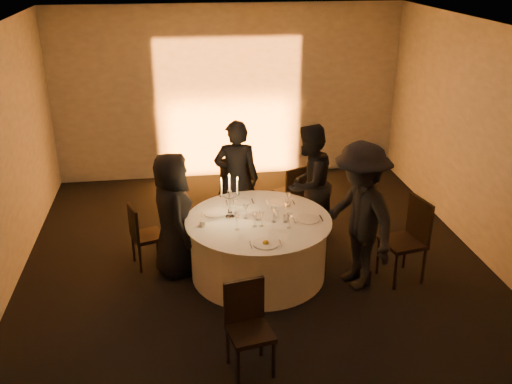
{
  "coord_description": "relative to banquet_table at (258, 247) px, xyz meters",
  "views": [
    {
      "loc": [
        -0.93,
        -6.2,
        3.84
      ],
      "look_at": [
        0.0,
        0.2,
        1.05
      ],
      "focal_mm": 40.0,
      "sensor_mm": 36.0,
      "label": 1
    }
  ],
  "objects": [
    {
      "name": "wine_glass_b",
      "position": [
        0.01,
        -0.19,
        0.52
      ],
      "size": [
        0.07,
        0.07,
        0.19
      ],
      "color": "silver",
      "rests_on": "banquet_table"
    },
    {
      "name": "plate_front",
      "position": [
        -0.01,
        -0.64,
        0.4
      ],
      "size": [
        0.36,
        0.29,
        0.08
      ],
      "color": "white",
      "rests_on": "banquet_table"
    },
    {
      "name": "guest_left",
      "position": [
        -1.03,
        0.22,
        0.42
      ],
      "size": [
        0.66,
        0.87,
        1.6
      ],
      "primitive_type": "imported",
      "rotation": [
        0.0,
        0.0,
        1.78
      ],
      "color": "black",
      "rests_on": "floor"
    },
    {
      "name": "chair_back_right",
      "position": [
        0.74,
        1.51,
        0.09
      ],
      "size": [
        0.49,
        0.5,
        0.85
      ],
      "rotation": [
        0.0,
        0.0,
        -2.72
      ],
      "color": "black",
      "rests_on": "floor"
    },
    {
      "name": "tumbler_a",
      "position": [
        0.22,
        0.02,
        0.43
      ],
      "size": [
        0.07,
        0.07,
        0.09
      ],
      "primitive_type": "cylinder",
      "color": "silver",
      "rests_on": "banquet_table"
    },
    {
      "name": "wall_back",
      "position": [
        0.0,
        3.5,
        1.12
      ],
      "size": [
        7.0,
        0.0,
        7.0
      ],
      "primitive_type": "plane",
      "rotation": [
        1.57,
        0.0,
        0.0
      ],
      "color": "#A4A098",
      "rests_on": "floor"
    },
    {
      "name": "chair_front",
      "position": [
        -0.36,
        -1.7,
        0.14
      ],
      "size": [
        0.47,
        0.48,
        0.93
      ],
      "rotation": [
        0.0,
        0.0,
        0.19
      ],
      "color": "black",
      "rests_on": "floor"
    },
    {
      "name": "candelabra",
      "position": [
        -0.34,
        0.1,
        0.59
      ],
      "size": [
        0.24,
        0.12,
        0.58
      ],
      "color": "silver",
      "rests_on": "banquet_table"
    },
    {
      "name": "plate_right",
      "position": [
        0.6,
        -0.09,
        0.39
      ],
      "size": [
        0.36,
        0.29,
        0.01
      ],
      "color": "white",
      "rests_on": "banquet_table"
    },
    {
      "name": "wall_right",
      "position": [
        3.0,
        0.0,
        1.12
      ],
      "size": [
        0.0,
        7.0,
        7.0
      ],
      "primitive_type": "plane",
      "rotation": [
        1.57,
        0.0,
        -1.57
      ],
      "color": "#A4A098",
      "rests_on": "floor"
    },
    {
      "name": "plate_back_left",
      "position": [
        -0.17,
        0.54,
        0.39
      ],
      "size": [
        0.36,
        0.3,
        0.01
      ],
      "color": "white",
      "rests_on": "banquet_table"
    },
    {
      "name": "floor",
      "position": [
        0.0,
        0.0,
        -0.38
      ],
      "size": [
        7.0,
        7.0,
        0.0
      ],
      "primitive_type": "plane",
      "color": "black",
      "rests_on": "ground"
    },
    {
      "name": "wall_front",
      "position": [
        0.0,
        -3.5,
        1.12
      ],
      "size": [
        7.0,
        0.0,
        7.0
      ],
      "primitive_type": "plane",
      "rotation": [
        -1.57,
        0.0,
        0.0
      ],
      "color": "#A4A098",
      "rests_on": "floor"
    },
    {
      "name": "chair_right",
      "position": [
        1.82,
        -0.34,
        0.22
      ],
      "size": [
        0.55,
        0.55,
        1.06
      ],
      "rotation": [
        0.0,
        0.0,
        -1.37
      ],
      "color": "black",
      "rests_on": "floor"
    },
    {
      "name": "chair_left",
      "position": [
        -1.44,
        0.42,
        0.09
      ],
      "size": [
        0.47,
        0.47,
        0.86
      ],
      "rotation": [
        0.0,
        0.0,
        1.88
      ],
      "color": "black",
      "rests_on": "floor"
    },
    {
      "name": "wine_glass_g",
      "position": [
        0.33,
        -0.28,
        0.52
      ],
      "size": [
        0.07,
        0.07,
        0.19
      ],
      "color": "silver",
      "rests_on": "banquet_table"
    },
    {
      "name": "guest_back_left",
      "position": [
        -0.14,
        1.11,
        0.47
      ],
      "size": [
        0.67,
        0.49,
        1.72
      ],
      "primitive_type": "imported",
      "rotation": [
        0.0,
        0.0,
        3.01
      ],
      "color": "black",
      "rests_on": "floor"
    },
    {
      "name": "banquet_table",
      "position": [
        0.0,
        0.0,
        0.0
      ],
      "size": [
        1.8,
        1.8,
        0.77
      ],
      "color": "black",
      "rests_on": "floor"
    },
    {
      "name": "wine_glass_e",
      "position": [
        -0.07,
        -0.18,
        0.52
      ],
      "size": [
        0.07,
        0.07,
        0.19
      ],
      "color": "silver",
      "rests_on": "banquet_table"
    },
    {
      "name": "plate_back_right",
      "position": [
        0.36,
        0.44,
        0.39
      ],
      "size": [
        0.35,
        0.26,
        0.01
      ],
      "color": "white",
      "rests_on": "banquet_table"
    },
    {
      "name": "plate_left",
      "position": [
        -0.51,
        0.25,
        0.39
      ],
      "size": [
        0.36,
        0.29,
        0.01
      ],
      "color": "white",
      "rests_on": "banquet_table"
    },
    {
      "name": "coffee_cup",
      "position": [
        -0.68,
        -0.07,
        0.42
      ],
      "size": [
        0.11,
        0.11,
        0.07
      ],
      "color": "white",
      "rests_on": "banquet_table"
    },
    {
      "name": "uplighter_fixture",
      "position": [
        0.0,
        3.2,
        -0.33
      ],
      "size": [
        0.25,
        0.12,
        0.1
      ],
      "primitive_type": "cube",
      "color": "black",
      "rests_on": "floor"
    },
    {
      "name": "guest_back_right",
      "position": [
        0.82,
        0.85,
        0.46
      ],
      "size": [
        1.03,
        1.03,
        1.68
      ],
      "primitive_type": "imported",
      "rotation": [
        0.0,
        0.0,
        -2.37
      ],
      "color": "black",
      "rests_on": "floor"
    },
    {
      "name": "tumbler_c",
      "position": [
        -0.0,
        -0.01,
        0.43
      ],
      "size": [
        0.07,
        0.07,
        0.09
      ],
      "primitive_type": "cylinder",
      "color": "silver",
      "rests_on": "banquet_table"
    },
    {
      "name": "tumbler_b",
      "position": [
        0.32,
        -0.12,
        0.43
      ],
      "size": [
        0.07,
        0.07,
        0.09
      ],
      "primitive_type": "cylinder",
      "color": "silver",
      "rests_on": "banquet_table"
    },
    {
      "name": "ceiling",
      "position": [
        0.0,
        0.0,
        2.62
      ],
      "size": [
        7.0,
        7.0,
        0.0
      ],
      "primitive_type": "plane",
      "rotation": [
        3.14,
        0.0,
        0.0
      ],
      "color": "silver",
      "rests_on": "wall_back"
    },
    {
      "name": "wine_glass_f",
      "position": [
        0.17,
        -0.1,
        0.52
      ],
      "size": [
        0.07,
        0.07,
        0.19
      ],
      "color": "silver",
      "rests_on": "banquet_table"
    },
    {
      "name": "wine_glass_d",
      "position": [
        -0.26,
        0.2,
        0.52
      ],
      "size": [
        0.07,
        0.07,
        0.19
      ],
      "color": "silver",
      "rests_on": "banquet_table"
    },
    {
      "name": "wine_glass_h",
      "position": [
        0.44,
        0.32,
        0.52
      ],
      "size": [
        0.07,
        0.07,
        0.19
      ],
      "color": "silver",
      "rests_on": "banquet_table"
    },
    {
      "name": "wine_glass_c",
      "position": [
        0.34,
        0.04,
        0.52
      ],
      "size": [
        0.07,
        0.07,
        0.19
      ],
      "color": "silver",
      "rests_on": "banquet_table"
    },
    {
      "name": "chair_back_left",
      "position": [
        -0.11,
        1.56,
        0.21
      ],
      "size": [
        0.49,
        0.49,
        1.05
      ],
      "rotation": [
        0.0,
        0.0,
        3.08
      ],
      "color": "black",
      "rests_on": "floor"
    },
    {
      "name": "wine_glass_i",
      "position": [
        -0.15,
        0.04,
        0.52
      ],
      "size": [
        0.07,
        0.07,
        0.19
      ],
      "color": "silver",
      "rests_on": "banquet_table"
    },
    {
      "name": "guest_right",
      "position": [
        1.15,
        -0.38,
        0.53
      ],
      "size": [
        1.02,
        1.34,
        1.83
      ],
      "primitive_type": "imported",
      "rotation": [
        0.0,
        0.0,
        -1.25
      ],
      "color": "black",
      "rests_on": "floor"
    },
    {
      "name": "wine_glass_a",
      "position": [
        -0.29,
        -0.24,
        0.52
      ],
      "size": [
        0.07,
        0.07,
        0.19
      ],
      "color": "silver",
      "rests_on": "banquet_table"
    }
  ]
}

